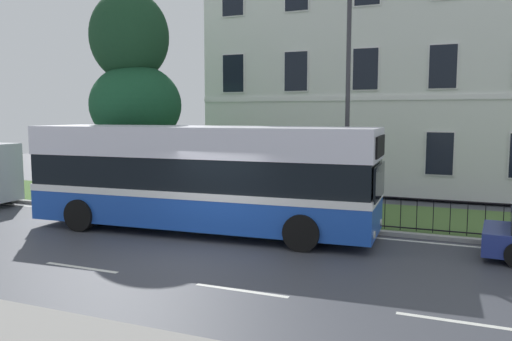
% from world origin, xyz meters
% --- Properties ---
extents(ground_plane, '(60.00, 56.00, 0.18)m').
position_xyz_m(ground_plane, '(0.00, 0.84, -0.02)').
color(ground_plane, '#3D4047').
extents(georgian_townhouse, '(15.02, 9.46, 12.70)m').
position_xyz_m(georgian_townhouse, '(2.04, 15.03, 6.50)').
color(georgian_townhouse, silver).
rests_on(georgian_townhouse, ground_plane).
extents(iron_verge_railing, '(15.33, 0.04, 0.97)m').
position_xyz_m(iron_verge_railing, '(2.04, 4.40, 0.62)').
color(iron_verge_railing, black).
rests_on(iron_verge_railing, ground_plane).
extents(evergreen_tree, '(4.13, 3.98, 8.45)m').
position_xyz_m(evergreen_tree, '(-6.18, 5.99, 3.49)').
color(evergreen_tree, '#423328').
rests_on(evergreen_tree, ground_plane).
extents(single_decker_bus, '(10.50, 3.04, 3.12)m').
position_xyz_m(single_decker_bus, '(-1.25, 2.48, 1.65)').
color(single_decker_bus, '#1C4AB2').
rests_on(single_decker_bus, ground_plane).
extents(street_lamp_post, '(0.36, 0.24, 7.22)m').
position_xyz_m(street_lamp_post, '(2.55, 4.96, 4.23)').
color(street_lamp_post, '#333338').
rests_on(street_lamp_post, ground_plane).
extents(litter_bin, '(0.52, 0.52, 1.17)m').
position_xyz_m(litter_bin, '(-2.48, 5.32, 0.71)').
color(litter_bin, '#23472D').
rests_on(litter_bin, ground_plane).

